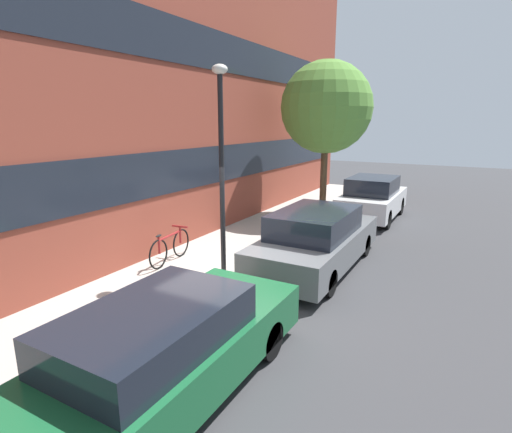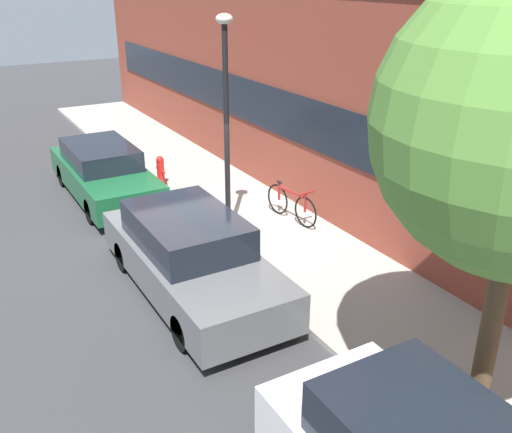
{
  "view_description": "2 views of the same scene",
  "coord_description": "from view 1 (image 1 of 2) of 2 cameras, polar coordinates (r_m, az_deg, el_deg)",
  "views": [
    {
      "loc": [
        -6.76,
        -4.18,
        3.44
      ],
      "look_at": [
        1.4,
        0.33,
        1.2
      ],
      "focal_mm": 28.0,
      "sensor_mm": 36.0,
      "label": 1
    },
    {
      "loc": [
        10.06,
        -4.44,
        5.24
      ],
      "look_at": [
        1.73,
        0.33,
        1.1
      ],
      "focal_mm": 40.0,
      "sensor_mm": 36.0,
      "label": 2
    }
  ],
  "objects": [
    {
      "name": "street_tree",
      "position": [
        14.27,
        10.01,
        15.06
      ],
      "size": [
        3.11,
        3.11,
        5.35
      ],
      "color": "brown",
      "rests_on": "sidewalk_strip"
    },
    {
      "name": "parked_car_grey",
      "position": [
        9.57,
        8.63,
        -3.28
      ],
      "size": [
        4.6,
        1.78,
        1.44
      ],
      "color": "slate",
      "rests_on": "ground_plane"
    },
    {
      "name": "ground_plane",
      "position": [
        8.66,
        -2.6,
        -9.94
      ],
      "size": [
        56.0,
        56.0,
        0.0
      ],
      "primitive_type": "plane",
      "color": "#38383A"
    },
    {
      "name": "lamp_post",
      "position": [
        8.45,
        -4.98,
        9.47
      ],
      "size": [
        0.32,
        0.32,
        4.44
      ],
      "color": "black",
      "rests_on": "sidewalk_strip"
    },
    {
      "name": "bicycle",
      "position": [
        9.86,
        -12.15,
        -4.18
      ],
      "size": [
        1.66,
        0.44,
        0.8
      ],
      "rotation": [
        0.0,
        0.0,
        0.12
      ],
      "color": "black",
      "rests_on": "sidewalk_strip"
    },
    {
      "name": "rowhouse_facade",
      "position": [
        10.11,
        -19.68,
        21.19
      ],
      "size": [
        28.0,
        1.02,
        9.83
      ],
      "color": "brown",
      "rests_on": "ground_plane"
    },
    {
      "name": "parked_car_green",
      "position": [
        5.32,
        -13.19,
        -18.41
      ],
      "size": [
        4.55,
        1.66,
        1.33
      ],
      "color": "#195B33",
      "rests_on": "ground_plane"
    },
    {
      "name": "fire_hydrant",
      "position": [
        6.42,
        -22.2,
        -14.91
      ],
      "size": [
        0.49,
        0.27,
        0.78
      ],
      "color": "red",
      "rests_on": "sidewalk_strip"
    },
    {
      "name": "sidewalk_strip",
      "position": [
        9.38,
        -9.83,
        -7.91
      ],
      "size": [
        28.0,
        2.74,
        0.1
      ],
      "color": "#A8A399",
      "rests_on": "ground_plane"
    },
    {
      "name": "parked_car_white",
      "position": [
        14.86,
        16.32,
        2.5
      ],
      "size": [
        3.89,
        1.71,
        1.52
      ],
      "color": "silver",
      "rests_on": "ground_plane"
    }
  ]
}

